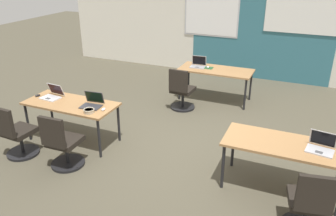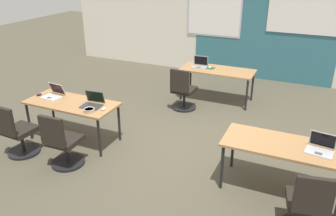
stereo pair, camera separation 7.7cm
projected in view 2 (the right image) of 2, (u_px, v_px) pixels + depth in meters
The scene contains 18 objects.
ground_plane at pixel (179, 144), 5.97m from camera, with size 24.00×24.00×0.00m.
back_wall_assembly at pixel (242, 23), 8.88m from camera, with size 10.00×0.27×2.80m.
desk_near_left at pixel (72, 105), 5.86m from camera, with size 1.60×0.70×0.72m.
desk_near_right at pixel (284, 148), 4.55m from camera, with size 1.60×0.70×0.72m.
desk_far_center at pixel (217, 72), 7.54m from camera, with size 1.60×0.70×0.72m.
laptop_near_left_inner at pixel (93, 103), 5.68m from camera, with size 0.36×0.32×0.23m.
mouse_near_left_inner at pixel (104, 109), 5.54m from camera, with size 0.08×0.11×0.03m.
chair_near_left_inner at pixel (63, 145), 5.19m from camera, with size 0.52×0.55×0.92m.
laptop_near_right_end at pixel (320, 148), 4.35m from camera, with size 0.37×0.32×0.23m.
chair_near_right_end at pixel (307, 209), 3.88m from camera, with size 0.52×0.57×0.92m.
laptop_far_left at pixel (200, 65), 7.67m from camera, with size 0.35×0.29×0.24m.
mousepad_far_left at pixel (210, 68), 7.61m from camera, with size 0.22×0.19×0.00m.
mouse_far_left at pixel (210, 67), 7.60m from camera, with size 0.09×0.11×0.03m.
chair_far_left at pixel (183, 93), 7.18m from camera, with size 0.52×0.55×0.92m.
laptop_near_left_end at pixel (53, 94), 6.04m from camera, with size 0.36×0.34×0.23m.
mouse_near_left_end at pixel (39, 95), 6.10m from camera, with size 0.08×0.11×0.03m.
chair_near_left_end at pixel (17, 134), 5.50m from camera, with size 0.52×0.55×0.92m.
snack_bowl at pixel (89, 110), 5.45m from camera, with size 0.18×0.18×0.06m.
Camera 2 is at (1.96, -4.82, 3.00)m, focal length 36.58 mm.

